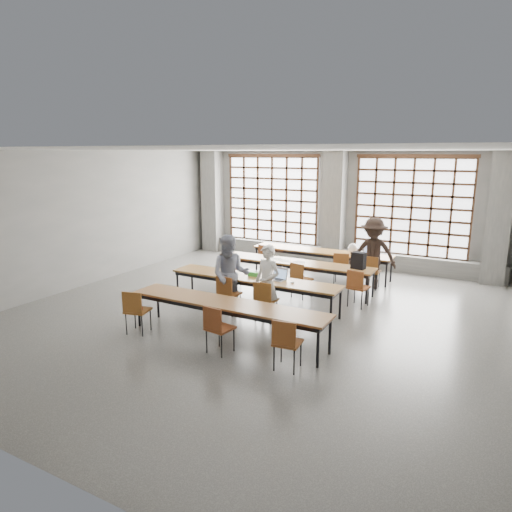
{
  "coord_description": "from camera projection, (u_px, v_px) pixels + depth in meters",
  "views": [
    {
      "loc": [
        4.58,
        -8.24,
        3.45
      ],
      "look_at": [
        -0.13,
        0.4,
        1.21
      ],
      "focal_mm": 32.0,
      "sensor_mm": 36.0,
      "label": 1
    }
  ],
  "objects": [
    {
      "name": "floor",
      "position": [
        252.0,
        314.0,
        9.95
      ],
      "size": [
        11.0,
        11.0,
        0.0
      ],
      "primitive_type": "plane",
      "color": "#4E4E4B",
      "rests_on": "ground"
    },
    {
      "name": "ceiling",
      "position": [
        252.0,
        150.0,
        9.18
      ],
      "size": [
        11.0,
        11.0,
        0.0
      ],
      "primitive_type": "plane",
      "rotation": [
        3.14,
        0.0,
        0.0
      ],
      "color": "silver",
      "rests_on": "floor"
    },
    {
      "name": "wall_back",
      "position": [
        337.0,
        208.0,
        14.28
      ],
      "size": [
        10.0,
        0.0,
        10.0
      ],
      "primitive_type": "plane",
      "rotation": [
        1.57,
        0.0,
        0.0
      ],
      "color": "slate",
      "rests_on": "floor"
    },
    {
      "name": "wall_front",
      "position": [
        2.0,
        316.0,
        4.86
      ],
      "size": [
        10.0,
        0.0,
        10.0
      ],
      "primitive_type": "plane",
      "rotation": [
        -1.57,
        0.0,
        0.0
      ],
      "color": "slate",
      "rests_on": "floor"
    },
    {
      "name": "wall_left",
      "position": [
        85.0,
        219.0,
        11.9
      ],
      "size": [
        0.0,
        11.0,
        11.0
      ],
      "primitive_type": "plane",
      "rotation": [
        1.57,
        0.0,
        1.57
      ],
      "color": "slate",
      "rests_on": "floor"
    },
    {
      "name": "column_left",
      "position": [
        213.0,
        201.0,
        16.13
      ],
      "size": [
        0.6,
        0.55,
        3.5
      ],
      "primitive_type": "cube",
      "color": "#52524F",
      "rests_on": "floor"
    },
    {
      "name": "column_mid",
      "position": [
        334.0,
        209.0,
        14.04
      ],
      "size": [
        0.6,
        0.55,
        3.5
      ],
      "primitive_type": "cube",
      "color": "#52524F",
      "rests_on": "floor"
    },
    {
      "name": "column_right",
      "position": [
        499.0,
        219.0,
        11.94
      ],
      "size": [
        0.6,
        0.55,
        3.5
      ],
      "primitive_type": "cube",
      "color": "#52524F",
      "rests_on": "floor"
    },
    {
      "name": "window_left",
      "position": [
        272.0,
        200.0,
        15.22
      ],
      "size": [
        3.32,
        0.12,
        3.0
      ],
      "color": "white",
      "rests_on": "wall_back"
    },
    {
      "name": "window_right",
      "position": [
        412.0,
        207.0,
        13.13
      ],
      "size": [
        3.32,
        0.12,
        3.0
      ],
      "color": "white",
      "rests_on": "wall_back"
    },
    {
      "name": "sill_ledge",
      "position": [
        333.0,
        256.0,
        14.44
      ],
      "size": [
        9.8,
        0.35,
        0.5
      ],
      "primitive_type": "cube",
      "color": "#52524F",
      "rests_on": "floor"
    },
    {
      "name": "desk_row_a",
      "position": [
        321.0,
        253.0,
        12.93
      ],
      "size": [
        4.0,
        0.7,
        0.73
      ],
      "color": "brown",
      "rests_on": "floor"
    },
    {
      "name": "desk_row_b",
      "position": [
        296.0,
        264.0,
        11.63
      ],
      "size": [
        4.0,
        0.7,
        0.73
      ],
      "color": "brown",
      "rests_on": "floor"
    },
    {
      "name": "desk_row_c",
      "position": [
        254.0,
        280.0,
        10.17
      ],
      "size": [
        4.0,
        0.7,
        0.73
      ],
      "color": "brown",
      "rests_on": "floor"
    },
    {
      "name": "desk_row_d",
      "position": [
        227.0,
        306.0,
        8.48
      ],
      "size": [
        4.0,
        0.7,
        0.73
      ],
      "color": "brown",
      "rests_on": "floor"
    },
    {
      "name": "chair_back_left",
      "position": [
        266.0,
        256.0,
        13.08
      ],
      "size": [
        0.48,
        0.48,
        0.88
      ],
      "color": "maroon",
      "rests_on": "floor"
    },
    {
      "name": "chair_back_mid",
      "position": [
        341.0,
        265.0,
        12.04
      ],
      "size": [
        0.5,
        0.5,
        0.88
      ],
      "color": "brown",
      "rests_on": "floor"
    },
    {
      "name": "chair_back_right",
      "position": [
        371.0,
        269.0,
        11.67
      ],
      "size": [
        0.43,
        0.44,
        0.88
      ],
      "color": "brown",
      "rests_on": "floor"
    },
    {
      "name": "chair_mid_left",
      "position": [
        229.0,
        267.0,
        11.88
      ],
      "size": [
        0.52,
        0.52,
        0.88
      ],
      "color": "brown",
      "rests_on": "floor"
    },
    {
      "name": "chair_mid_centre",
      "position": [
        300.0,
        277.0,
        10.94
      ],
      "size": [
        0.51,
        0.51,
        0.88
      ],
      "color": "brown",
      "rests_on": "floor"
    },
    {
      "name": "chair_mid_right",
      "position": [
        357.0,
        284.0,
        10.29
      ],
      "size": [
        0.48,
        0.49,
        0.88
      ],
      "color": "brown",
      "rests_on": "floor"
    },
    {
      "name": "chair_front_left",
      "position": [
        227.0,
        291.0,
        9.8
      ],
      "size": [
        0.43,
        0.43,
        0.88
      ],
      "color": "brown",
      "rests_on": "floor"
    },
    {
      "name": "chair_front_right",
      "position": [
        265.0,
        297.0,
        9.38
      ],
      "size": [
        0.44,
        0.44,
        0.88
      ],
      "color": "brown",
      "rests_on": "floor"
    },
    {
      "name": "chair_near_left",
      "position": [
        136.0,
        308.0,
        8.76
      ],
      "size": [
        0.51,
        0.51,
        0.88
      ],
      "color": "brown",
      "rests_on": "floor"
    },
    {
      "name": "chair_near_mid",
      "position": [
        217.0,
        325.0,
        7.88
      ],
      "size": [
        0.47,
        0.47,
        0.88
      ],
      "color": "brown",
      "rests_on": "floor"
    },
    {
      "name": "chair_near_right",
      "position": [
        286.0,
        339.0,
        7.27
      ],
      "size": [
        0.46,
        0.46,
        0.88
      ],
      "color": "maroon",
      "rests_on": "floor"
    },
    {
      "name": "student_male",
      "position": [
        267.0,
        283.0,
        9.43
      ],
      "size": [
        0.65,
        0.49,
        1.61
      ],
      "primitive_type": "imported",
      "rotation": [
        0.0,
        0.0,
        -0.2
      ],
      "color": "silver",
      "rests_on": "floor"
    },
    {
      "name": "student_female",
      "position": [
        230.0,
        275.0,
        9.84
      ],
      "size": [
        1.05,
        0.96,
        1.74
      ],
      "primitive_type": "imported",
      "rotation": [
        0.0,
        0.0,
        0.44
      ],
      "color": "#18234A",
      "rests_on": "floor"
    },
    {
      "name": "student_back",
      "position": [
        373.0,
        253.0,
        11.7
      ],
      "size": [
        1.23,
        0.76,
        1.83
      ],
      "primitive_type": "imported",
      "rotation": [
        0.0,
        0.0,
        0.07
      ],
      "color": "black",
      "rests_on": "floor"
    },
    {
      "name": "laptop_front",
      "position": [
        278.0,
        277.0,
        9.98
      ],
      "size": [
        0.4,
        0.35,
        0.26
      ],
      "color": "#ABABB0",
      "rests_on": "desk_row_c"
    },
    {
      "name": "laptop_back",
      "position": [
        369.0,
        253.0,
        12.37
      ],
      "size": [
        0.37,
        0.32,
        0.26
      ],
      "color": "#AAABAF",
      "rests_on": "desk_row_a"
    },
    {
      "name": "mouse",
      "position": [
        292.0,
        282.0,
        9.69
      ],
      "size": [
        0.11,
        0.09,
        0.04
      ],
      "primitive_type": "ellipsoid",
      "rotation": [
        0.0,
        0.0,
        -0.29
      ],
      "color": "white",
      "rests_on": "desk_row_c"
    },
    {
      "name": "green_box",
      "position": [
        253.0,
        274.0,
        10.24
      ],
      "size": [
        0.26,
        0.13,
        0.09
      ],
      "primitive_type": "cube",
      "rotation": [
        0.0,
        0.0,
        0.15
      ],
      "color": "green",
      "rests_on": "desk_row_c"
    },
    {
      "name": "phone",
      "position": [
        259.0,
        279.0,
        9.98
      ],
      "size": [
        0.14,
        0.1,
        0.01
      ],
      "primitive_type": "cube",
      "rotation": [
        0.0,
        0.0,
        -0.38
      ],
      "color": "black",
      "rests_on": "desk_row_c"
    },
    {
      "name": "paper_sheet_a",
      "position": [
        276.0,
        259.0,
        11.94
      ],
      "size": [
        0.35,
        0.29,
        0.0
      ],
      "primitive_type": "cube",
      "rotation": [
        0.0,
        0.0,
        0.29
      ],
      "color": "silver",
      "rests_on": "desk_row_b"
    },
    {
      "name": "paper_sheet_b",
      "position": [
        284.0,
        261.0,
        11.71
      ],
      "size": [
        0.31,
        0.22,
        0.0
      ],
      "primitive_type": "cube",
      "rotation": [
        0.0,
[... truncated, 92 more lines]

